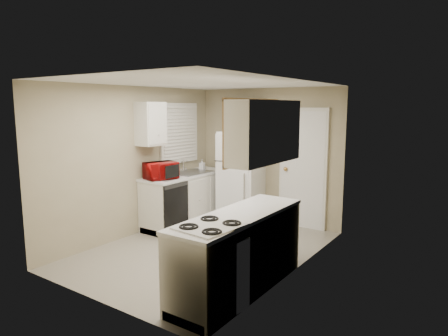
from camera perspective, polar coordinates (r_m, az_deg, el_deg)
The scene contains 19 objects.
floor at distance 5.98m, azimuth -2.78°, elevation -11.57°, with size 3.80×3.80×0.00m, color #ABA494.
ceiling at distance 5.62m, azimuth -2.96°, elevation 12.04°, with size 3.80×3.80×0.00m, color white.
wall_left at distance 6.61m, azimuth -12.54°, elevation 0.94°, with size 3.80×3.80×0.00m, color tan.
wall_right at distance 4.96m, azimuth 10.09°, elevation -1.57°, with size 3.80×3.80×0.00m, color tan.
wall_back at distance 7.26m, azimuth 6.28°, elevation 1.78°, with size 2.80×2.80×0.00m, color tan.
wall_front at distance 4.35m, azimuth -18.28°, elevation -3.34°, with size 2.80×2.80×0.00m, color tan.
left_counter at distance 7.19m, azimuth -5.43°, elevation -4.35°, with size 0.60×1.80×0.90m, color silver.
dishwasher at distance 6.55m, azimuth -6.87°, elevation -5.31°, with size 0.03×0.58×0.72m, color black.
sink at distance 7.22m, azimuth -4.72°, elevation -0.96°, with size 0.54×0.74×0.16m, color gray.
microwave at distance 6.61m, azimuth -9.01°, elevation -0.28°, with size 0.28×0.50×0.33m, color #9F0A0A.
soap_bottle at distance 7.53m, azimuth -3.17°, elevation 0.53°, with size 0.09×0.09×0.19m, color silver.
window_blinds at distance 7.30m, azimuth -6.38°, elevation 4.97°, with size 0.10×0.98×1.08m, color silver.
upper_cabinet_left at distance 6.61m, azimuth -10.42°, elevation 6.22°, with size 0.30×0.45×0.70m, color silver.
refrigerator at distance 7.20m, azimuth 2.57°, elevation -1.27°, with size 0.68×0.66×1.65m, color white.
cabinet_over_fridge at distance 7.28m, azimuth 3.02°, elevation 8.16°, with size 0.70×0.30×0.40m, color silver.
interior_door at distance 6.95m, azimuth 11.19°, elevation -0.15°, with size 0.86×0.06×2.08m, color white.
right_counter at distance 4.62m, azimuth 2.13°, elevation -11.89°, with size 0.60×2.00×0.90m, color silver.
stove at distance 4.18m, azimuth -1.88°, elevation -15.15°, with size 0.51×0.63×0.77m, color white.
upper_cabinet_right at distance 4.51m, azimuth 5.89°, elevation 5.18°, with size 0.30×1.20×0.70m, color silver.
Camera 1 is at (3.41, -4.45, 2.08)m, focal length 32.00 mm.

